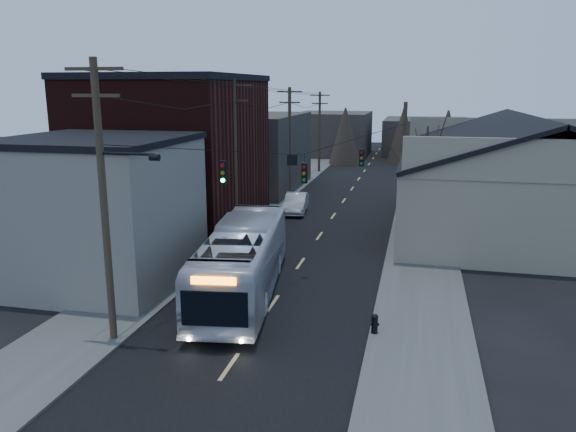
{
  "coord_description": "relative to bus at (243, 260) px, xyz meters",
  "views": [
    {
      "loc": [
        6.04,
        -14.87,
        9.48
      ],
      "look_at": [
        -0.37,
        12.56,
        3.0
      ],
      "focal_mm": 35.0,
      "sensor_mm": 36.0,
      "label": 1
    }
  ],
  "objects": [
    {
      "name": "sidewalk_left",
      "position": [
        -4.87,
        21.25,
        -1.62
      ],
      "size": [
        4.0,
        110.0,
        0.12
      ],
      "primitive_type": "cube",
      "color": "#474744",
      "rests_on": "ground"
    },
    {
      "name": "utility_lines",
      "position": [
        -1.48,
        15.39,
        3.27
      ],
      "size": [
        11.24,
        45.28,
        10.5
      ],
      "color": "#382B1E",
      "rests_on": "ground"
    },
    {
      "name": "building_far_left",
      "position": [
        -4.37,
        56.25,
        1.32
      ],
      "size": [
        10.0,
        12.0,
        6.0
      ],
      "primitive_type": "cube",
      "color": "#37322C",
      "rests_on": "ground"
    },
    {
      "name": "building_left_far",
      "position": [
        -7.87,
        27.25,
        1.82
      ],
      "size": [
        9.0,
        14.0,
        7.0
      ],
      "primitive_type": "cube",
      "color": "#37322C",
      "rests_on": "ground"
    },
    {
      "name": "ground",
      "position": [
        1.63,
        -8.75,
        -1.68
      ],
      "size": [
        160.0,
        160.0,
        0.0
      ],
      "primitive_type": "plane",
      "color": "black",
      "rests_on": "ground"
    },
    {
      "name": "sidewalk_right",
      "position": [
        8.13,
        21.25,
        -1.62
      ],
      "size": [
        4.0,
        110.0,
        0.12
      ],
      "primitive_type": "cube",
      "color": "#474744",
      "rests_on": "ground"
    },
    {
      "name": "warehouse",
      "position": [
        14.63,
        16.25,
        1.02
      ],
      "size": [
        16.16,
        20.6,
        7.73
      ],
      "color": "gray",
      "rests_on": "ground"
    },
    {
      "name": "building_brick",
      "position": [
        -8.37,
        11.25,
        3.32
      ],
      "size": [
        10.0,
        12.0,
        10.0
      ],
      "primitive_type": "cube",
      "color": "black",
      "rests_on": "ground"
    },
    {
      "name": "fire_hydrant",
      "position": [
        6.33,
        -3.05,
        -1.14
      ],
      "size": [
        0.37,
        0.27,
        0.79
      ],
      "rotation": [
        0.0,
        0.0,
        0.1
      ],
      "color": "black",
      "rests_on": "sidewalk_right"
    },
    {
      "name": "building_clapboard",
      "position": [
        -7.37,
        0.25,
        1.82
      ],
      "size": [
        8.0,
        8.0,
        7.0
      ],
      "primitive_type": "cube",
      "color": "gray",
      "rests_on": "ground"
    },
    {
      "name": "bus",
      "position": [
        0.0,
        0.0,
        0.0
      ],
      "size": [
        4.46,
        12.34,
        3.36
      ],
      "primitive_type": "imported",
      "rotation": [
        0.0,
        0.0,
        3.28
      ],
      "color": "silver",
      "rests_on": "ground"
    },
    {
      "name": "parked_car",
      "position": [
        -1.37,
        17.77,
        -0.93
      ],
      "size": [
        2.04,
        4.69,
        1.5
      ],
      "primitive_type": "imported",
      "rotation": [
        0.0,
        0.0,
        0.1
      ],
      "color": "#B0B5B9",
      "rests_on": "ground"
    },
    {
      "name": "bare_tree",
      "position": [
        8.13,
        11.25,
        1.92
      ],
      "size": [
        0.4,
        0.4,
        7.2
      ],
      "primitive_type": "cone",
      "color": "black",
      "rests_on": "ground"
    },
    {
      "name": "building_far_right",
      "position": [
        8.63,
        61.25,
        0.82
      ],
      "size": [
        12.0,
        14.0,
        5.0
      ],
      "primitive_type": "cube",
      "color": "#37322C",
      "rests_on": "ground"
    },
    {
      "name": "road_surface",
      "position": [
        1.63,
        21.25,
        -1.67
      ],
      "size": [
        9.0,
        110.0,
        0.02
      ],
      "primitive_type": "cube",
      "color": "black",
      "rests_on": "ground"
    }
  ]
}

